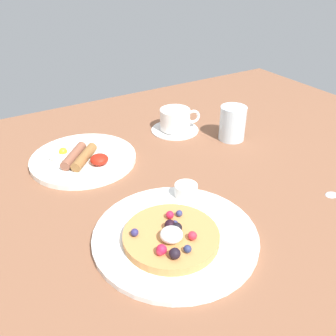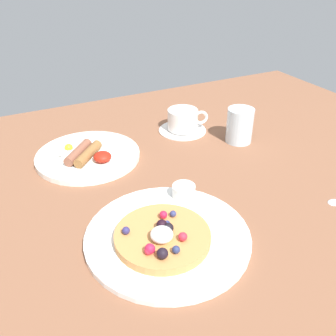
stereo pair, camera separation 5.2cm
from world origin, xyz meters
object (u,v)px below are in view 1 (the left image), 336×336
Objects in this scene: coffee_cup at (176,119)px; pancake_plate at (175,236)px; syrup_ramekin at (185,191)px; breakfast_plate at (84,159)px; coffee_saucer at (175,129)px; water_glass at (232,123)px.

pancake_plate is at bearing -122.05° from coffee_cup.
syrup_ramekin reaches higher than breakfast_plate.
pancake_plate is 2.22× the size of coffee_saucer.
syrup_ramekin is at bearing -118.76° from coffee_cup.
water_glass is at bearing 33.06° from syrup_ramekin.
pancake_plate is at bearing -131.48° from syrup_ramekin.
water_glass reaches higher than syrup_ramekin.
water_glass is (10.15, -12.11, 4.19)cm from coffee_saucer.
water_glass reaches higher than pancake_plate.
water_glass reaches higher than coffee_saucer.
syrup_ramekin is 33.02cm from coffee_saucer.
water_glass reaches higher than breakfast_plate.
breakfast_plate is (-12.09, 25.59, -1.72)cm from syrup_ramekin.
coffee_saucer is (23.37, 37.61, -0.22)cm from pancake_plate.
breakfast_plate is at bearing 167.02° from water_glass.
pancake_plate is 2.65× the size of coffee_cup.
water_glass is (37.97, -8.75, 3.84)cm from breakfast_plate.
syrup_ramekin is at bearing -64.71° from breakfast_plate.
coffee_saucer is (15.72, 28.96, -2.07)cm from syrup_ramekin.
syrup_ramekin is at bearing -146.94° from water_glass.
breakfast_plate is 28.02cm from coffee_saucer.
coffee_cup is (23.52, 37.56, 2.97)cm from pancake_plate.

